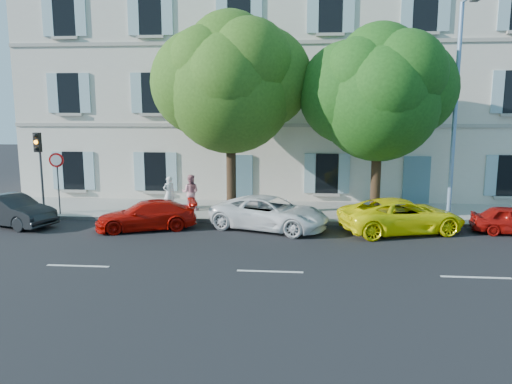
# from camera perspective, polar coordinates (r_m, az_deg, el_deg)

# --- Properties ---
(ground) EXTENTS (90.00, 90.00, 0.00)m
(ground) POSITION_cam_1_polar(r_m,az_deg,el_deg) (19.04, 2.35, -5.21)
(ground) COLOR black
(sidewalk) EXTENTS (36.00, 4.50, 0.15)m
(sidewalk) POSITION_cam_1_polar(r_m,az_deg,el_deg) (23.35, 2.88, -2.23)
(sidewalk) COLOR #A09E96
(sidewalk) RESTS_ON ground
(kerb) EXTENTS (36.00, 0.16, 0.16)m
(kerb) POSITION_cam_1_polar(r_m,az_deg,el_deg) (21.23, 2.65, -3.43)
(kerb) COLOR #9E998E
(kerb) RESTS_ON ground
(building) EXTENTS (28.00, 7.00, 12.00)m
(building) POSITION_cam_1_polar(r_m,az_deg,el_deg) (28.61, 3.44, 11.89)
(building) COLOR beige
(building) RESTS_ON ground
(car_dark_sedan) EXTENTS (4.21, 2.66, 1.31)m
(car_dark_sedan) POSITION_cam_1_polar(r_m,az_deg,el_deg) (23.05, -26.19, -1.91)
(car_dark_sedan) COLOR black
(car_dark_sedan) RESTS_ON ground
(car_red_coupe) EXTENTS (4.32, 2.82, 1.16)m
(car_red_coupe) POSITION_cam_1_polar(r_m,az_deg,el_deg) (20.62, -12.40, -2.61)
(car_red_coupe) COLOR #BD0C05
(car_red_coupe) RESTS_ON ground
(car_white_coupe) EXTENTS (5.25, 3.65, 1.33)m
(car_white_coupe) POSITION_cam_1_polar(r_m,az_deg,el_deg) (20.16, 1.59, -2.42)
(car_white_coupe) COLOR white
(car_white_coupe) RESTS_ON ground
(car_yellow_supercar) EXTENTS (5.31, 3.54, 1.35)m
(car_yellow_supercar) POSITION_cam_1_polar(r_m,az_deg,el_deg) (20.43, 16.32, -2.62)
(car_yellow_supercar) COLOR #FFF30A
(car_yellow_supercar) RESTS_ON ground
(tree_left) EXTENTS (5.49, 5.49, 8.51)m
(tree_left) POSITION_cam_1_polar(r_m,az_deg,el_deg) (21.78, -2.94, 11.60)
(tree_left) COLOR #3A2819
(tree_left) RESTS_ON sidewalk
(tree_right) EXTENTS (5.09, 5.09, 7.85)m
(tree_right) POSITION_cam_1_polar(r_m,az_deg,el_deg) (21.45, 13.87, 10.19)
(tree_right) COLOR #3A2819
(tree_right) RESTS_ON sidewalk
(traffic_light) EXTENTS (0.31, 0.41, 3.64)m
(traffic_light) POSITION_cam_1_polar(r_m,az_deg,el_deg) (24.03, -23.56, 3.85)
(traffic_light) COLOR #383A3D
(traffic_light) RESTS_ON sidewalk
(road_sign) EXTENTS (0.63, 0.17, 2.75)m
(road_sign) POSITION_cam_1_polar(r_m,az_deg,el_deg) (23.77, -21.77, 2.33)
(road_sign) COLOR #383A3D
(road_sign) RESTS_ON sidewalk
(street_lamp) EXTENTS (0.28, 1.87, 8.84)m
(street_lamp) POSITION_cam_1_polar(r_m,az_deg,el_deg) (21.77, 22.01, 9.69)
(street_lamp) COLOR #7293BF
(street_lamp) RESTS_ON sidewalk
(pedestrian_a) EXTENTS (0.68, 0.64, 1.57)m
(pedestrian_a) POSITION_cam_1_polar(r_m,az_deg,el_deg) (23.55, -9.90, -0.13)
(pedestrian_a) COLOR white
(pedestrian_a) RESTS_ON sidewalk
(pedestrian_b) EXTENTS (0.81, 0.63, 1.66)m
(pedestrian_b) POSITION_cam_1_polar(r_m,az_deg,el_deg) (23.34, -7.50, -0.04)
(pedestrian_b) COLOR #D28693
(pedestrian_b) RESTS_ON sidewalk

